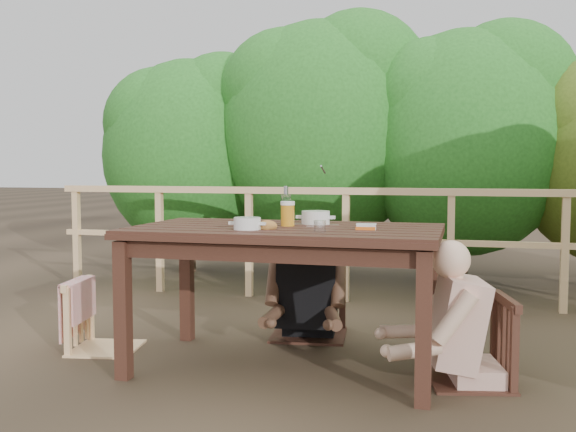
% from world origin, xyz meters
% --- Properties ---
extents(ground, '(60.00, 60.00, 0.00)m').
position_xyz_m(ground, '(0.00, 0.00, 0.00)').
color(ground, '#493928').
rests_on(ground, ground).
extents(table, '(1.78, 1.00, 0.82)m').
position_xyz_m(table, '(0.00, 0.00, 0.41)').
color(table, '#351C14').
rests_on(table, ground).
extents(chair_left, '(0.50, 0.50, 0.86)m').
position_xyz_m(chair_left, '(-1.24, 0.07, 0.43)').
color(chair_left, '#E9B880').
rests_on(chair_left, ground).
extents(chair_far, '(0.57, 0.57, 1.03)m').
position_xyz_m(chair_far, '(-0.04, 0.75, 0.52)').
color(chair_far, '#351C14').
rests_on(chair_far, ground).
extents(chair_right, '(0.54, 0.54, 0.91)m').
position_xyz_m(chair_right, '(1.05, 0.02, 0.45)').
color(chair_right, '#351C14').
rests_on(chair_right, ground).
extents(woman, '(0.59, 0.69, 1.28)m').
position_xyz_m(woman, '(-0.04, 0.77, 0.64)').
color(woman, black).
rests_on(woman, ground).
extents(diner_right, '(0.74, 0.65, 1.30)m').
position_xyz_m(diner_right, '(1.08, 0.02, 0.65)').
color(diner_right, '#D2A08F').
rests_on(diner_right, ground).
extents(railing, '(5.60, 0.10, 1.01)m').
position_xyz_m(railing, '(0.00, 2.00, 0.51)').
color(railing, '#E9B880').
rests_on(railing, ground).
extents(hedge_row, '(6.60, 1.60, 3.80)m').
position_xyz_m(hedge_row, '(0.40, 3.20, 1.90)').
color(hedge_row, '#23611E').
rests_on(hedge_row, ground).
extents(soup_near, '(0.25, 0.25, 0.08)m').
position_xyz_m(soup_near, '(-0.16, -0.22, 0.87)').
color(soup_near, silver).
rests_on(soup_near, table).
extents(soup_far, '(0.29, 0.29, 0.10)m').
position_xyz_m(soup_far, '(0.13, 0.23, 0.87)').
color(soup_far, white).
rests_on(soup_far, table).
extents(bread_roll, '(0.11, 0.09, 0.07)m').
position_xyz_m(bread_roll, '(-0.06, -0.16, 0.86)').
color(bread_roll, '#A25B2C').
rests_on(bread_roll, table).
extents(beer_glass, '(0.08, 0.08, 0.16)m').
position_xyz_m(beer_glass, '(-0.00, 0.05, 0.91)').
color(beer_glass, orange).
rests_on(beer_glass, table).
extents(bottle, '(0.06, 0.06, 0.25)m').
position_xyz_m(bottle, '(-0.03, 0.13, 0.95)').
color(bottle, silver).
rests_on(bottle, table).
extents(tumbler, '(0.07, 0.07, 0.08)m').
position_xyz_m(tumbler, '(0.26, -0.25, 0.86)').
color(tumbler, silver).
rests_on(tumbler, table).
extents(butter_tub, '(0.12, 0.09, 0.05)m').
position_xyz_m(butter_tub, '(0.48, -0.04, 0.85)').
color(butter_tub, white).
rests_on(butter_tub, table).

